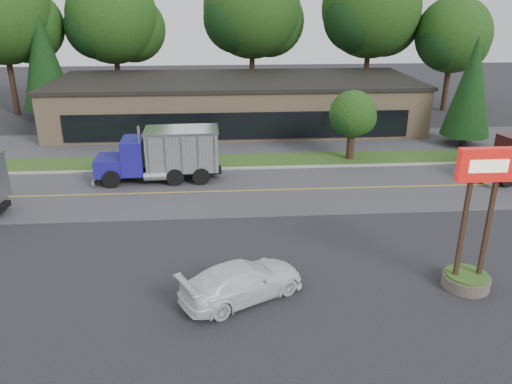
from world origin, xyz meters
TOP-DOWN VIEW (x-y plane):
  - ground at (0.00, 0.00)m, footprint 140.00×140.00m
  - road at (0.00, 9.00)m, footprint 60.00×8.00m
  - center_line at (0.00, 9.00)m, footprint 60.00×0.12m
  - curb at (0.00, 13.20)m, footprint 60.00×0.30m
  - grass_verge at (0.00, 15.00)m, footprint 60.00×3.40m
  - far_parking at (0.00, 20.00)m, footprint 60.00×7.00m
  - strip_mall at (2.00, 26.00)m, footprint 32.00×12.00m
  - bilo_sign at (10.50, -2.50)m, footprint 2.20×1.90m
  - tree_far_a at (-19.85, 32.12)m, footprint 10.15×9.55m
  - tree_far_b at (-9.85, 34.12)m, footprint 9.64×9.07m
  - tree_far_c at (4.16, 34.13)m, footprint 10.49×9.87m
  - tree_far_d at (16.16, 33.13)m, footprint 10.60×9.98m
  - tree_far_e at (24.12, 31.10)m, footprint 7.96×7.49m
  - evergreen_left at (-16.00, 30.00)m, footprint 4.70×4.70m
  - evergreen_right at (20.00, 18.00)m, footprint 3.77×3.77m
  - tree_verge at (10.05, 15.04)m, footprint 3.54×3.33m
  - dump_truck_blue at (-3.03, 11.39)m, footprint 8.00×2.88m
  - rally_car at (1.27, -2.64)m, footprint 5.47×4.27m

SIDE VIEW (x-z plane):
  - ground at x=0.00m, z-range 0.00..0.00m
  - road at x=0.00m, z-range -0.01..0.01m
  - center_line at x=0.00m, z-range 0.00..0.00m
  - curb at x=0.00m, z-range -0.06..0.06m
  - grass_verge at x=0.00m, z-range -0.01..0.01m
  - far_parking at x=0.00m, z-range -0.01..0.01m
  - rally_car at x=1.27m, z-range 0.00..1.48m
  - dump_truck_blue at x=-3.03m, z-range 0.12..3.48m
  - strip_mall at x=2.00m, z-range 0.00..4.00m
  - bilo_sign at x=10.50m, z-range -0.95..5.00m
  - tree_verge at x=10.05m, z-range 0.68..5.73m
  - evergreen_right at x=20.00m, z-range 0.42..8.98m
  - evergreen_left at x=-16.00m, z-range 0.53..11.22m
  - tree_far_e at x=24.12m, z-range 1.56..12.91m
  - tree_far_b at x=-9.85m, z-range 1.90..15.65m
  - tree_far_a at x=-19.85m, z-range 2.00..16.47m
  - tree_far_c at x=4.16m, z-range 2.07..17.03m
  - tree_far_d at x=16.16m, z-range 2.09..17.21m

